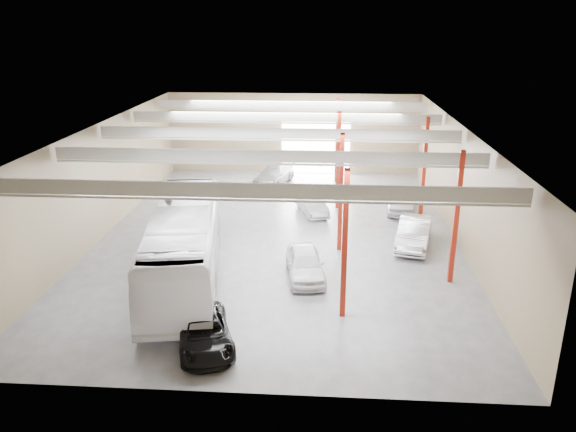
# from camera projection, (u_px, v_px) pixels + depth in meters

# --- Properties ---
(depot_shell) EXTENTS (22.12, 32.12, 7.06)m
(depot_shell) POSITION_uv_depth(u_px,v_px,m) (281.00, 157.00, 34.43)
(depot_shell) COLOR #4D4D53
(depot_shell) RESTS_ON ground
(coach_bus) EXTENTS (5.53, 14.41, 3.92)m
(coach_bus) POSITION_uv_depth(u_px,v_px,m) (184.00, 243.00, 29.15)
(coach_bus) COLOR white
(coach_bus) RESTS_ON ground
(black_sedan) EXTENTS (3.49, 5.15, 1.31)m
(black_sedan) POSITION_uv_depth(u_px,v_px,m) (204.00, 332.00, 23.27)
(black_sedan) COLOR black
(black_sedan) RESTS_ON ground
(car_row_a) EXTENTS (2.50, 4.84, 1.58)m
(car_row_a) POSITION_uv_depth(u_px,v_px,m) (305.00, 263.00, 29.58)
(car_row_a) COLOR silver
(car_row_a) RESTS_ON ground
(car_row_b) EXTENTS (2.62, 4.33, 1.35)m
(car_row_b) POSITION_uv_depth(u_px,v_px,m) (312.00, 204.00, 39.51)
(car_row_b) COLOR #B3B3B8
(car_row_b) RESTS_ON ground
(car_row_c) EXTENTS (3.67, 5.51, 1.48)m
(car_row_c) POSITION_uv_depth(u_px,v_px,m) (274.00, 175.00, 46.77)
(car_row_c) COLOR slate
(car_row_c) RESTS_ON ground
(car_right_near) EXTENTS (2.97, 5.47, 1.71)m
(car_right_near) POSITION_uv_depth(u_px,v_px,m) (414.00, 233.00, 33.71)
(car_right_near) COLOR silver
(car_right_near) RESTS_ON ground
(car_right_far) EXTENTS (2.33, 4.91, 1.62)m
(car_right_far) POSITION_uv_depth(u_px,v_px,m) (400.00, 200.00, 40.11)
(car_right_far) COLOR silver
(car_right_far) RESTS_ON ground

